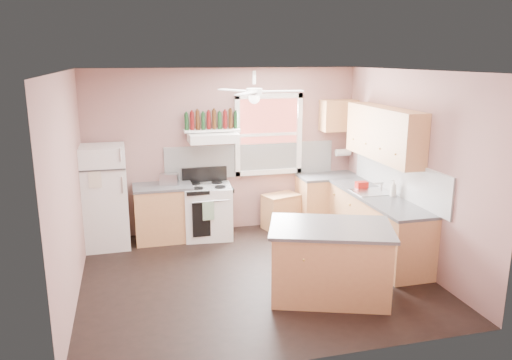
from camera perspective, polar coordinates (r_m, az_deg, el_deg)
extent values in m
plane|color=black|center=(6.84, -0.18, -10.86)|extent=(4.50, 4.50, 0.00)
plane|color=white|center=(6.22, -0.20, 12.37)|extent=(4.50, 4.50, 0.00)
cube|color=#8E655F|center=(8.33, -3.65, 3.38)|extent=(4.50, 0.05, 2.70)
cube|color=#8E655F|center=(7.29, 17.41, 1.24)|extent=(0.05, 4.00, 2.70)
cube|color=#8E655F|center=(6.25, -20.83, -1.05)|extent=(0.05, 4.00, 2.70)
cube|color=white|center=(8.42, -0.57, 2.31)|extent=(2.90, 0.03, 0.55)
cube|color=white|center=(7.56, 15.88, 0.42)|extent=(0.03, 2.60, 0.55)
cube|color=brown|center=(8.42, 1.42, 5.24)|extent=(1.00, 0.02, 1.20)
cube|color=white|center=(8.40, 1.47, 5.21)|extent=(1.16, 0.07, 1.36)
cube|color=white|center=(7.94, -16.89, -1.87)|extent=(0.68, 0.66, 1.58)
cube|color=#BC804E|center=(8.11, -10.49, -3.83)|extent=(0.90, 0.60, 0.86)
cube|color=#49494B|center=(7.99, -10.63, -0.75)|extent=(0.92, 0.62, 0.04)
cube|color=silver|center=(7.98, -9.92, 0.07)|extent=(0.31, 0.22, 0.18)
cube|color=white|center=(8.13, -5.49, -3.60)|extent=(0.80, 0.71, 0.86)
cube|color=white|center=(7.98, -4.93, 4.86)|extent=(0.78, 0.50, 0.14)
cube|color=white|center=(8.08, -5.09, 5.68)|extent=(0.90, 0.26, 0.03)
cube|color=#BC804E|center=(8.55, 2.87, -3.67)|extent=(0.67, 0.55, 0.58)
cube|color=#BC804E|center=(8.74, 8.20, -2.44)|extent=(1.00, 0.60, 0.86)
cube|color=#BC804E|center=(7.62, 13.65, -5.16)|extent=(0.60, 2.20, 0.86)
cube|color=#49494B|center=(8.63, 8.31, 0.43)|extent=(1.02, 0.62, 0.04)
cube|color=#49494B|center=(7.48, 13.77, -1.90)|extent=(0.62, 2.22, 0.04)
cube|color=silver|center=(7.65, 13.08, -1.41)|extent=(0.55, 0.45, 0.03)
cylinder|color=silver|center=(7.71, 14.17, -0.78)|extent=(0.03, 0.03, 0.14)
cube|color=#BC804E|center=(7.54, 14.40, 5.17)|extent=(0.33, 1.80, 0.76)
cube|color=#BC804E|center=(8.65, 9.44, 7.29)|extent=(0.60, 0.33, 0.52)
cylinder|color=white|center=(8.82, 9.91, 3.12)|extent=(0.26, 0.12, 0.12)
cube|color=#BC804E|center=(6.21, 8.42, -9.34)|extent=(1.58, 1.28, 0.86)
cube|color=#49494B|center=(6.05, 8.57, -5.42)|extent=(1.69, 1.38, 0.04)
cylinder|color=white|center=(6.23, -0.20, 10.07)|extent=(0.20, 0.20, 0.08)
imported|color=silver|center=(7.46, 15.44, -0.91)|extent=(0.11, 0.11, 0.25)
cube|color=#A2140D|center=(7.85, 11.99, -0.55)|extent=(0.18, 0.12, 0.10)
cylinder|color=#143819|center=(8.01, -7.95, 6.61)|extent=(0.06, 0.06, 0.27)
cylinder|color=#590F0F|center=(8.02, -7.32, 6.71)|extent=(0.06, 0.06, 0.29)
cylinder|color=#3F230F|center=(8.03, -6.69, 6.81)|extent=(0.06, 0.06, 0.31)
cylinder|color=#143819|center=(8.04, -6.05, 6.70)|extent=(0.06, 0.06, 0.27)
cylinder|color=#590F0F|center=(8.05, -5.43, 6.80)|extent=(0.06, 0.06, 0.29)
cylinder|color=#3F230F|center=(8.07, -4.80, 6.89)|extent=(0.06, 0.06, 0.31)
cylinder|color=#143819|center=(8.09, -4.17, 6.78)|extent=(0.06, 0.06, 0.27)
cylinder|color=#590F0F|center=(8.10, -3.55, 6.87)|extent=(0.06, 0.06, 0.29)
cylinder|color=#3F230F|center=(8.12, -2.93, 6.96)|extent=(0.06, 0.06, 0.31)
cylinder|color=#143819|center=(8.14, -2.31, 6.85)|extent=(0.06, 0.06, 0.27)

